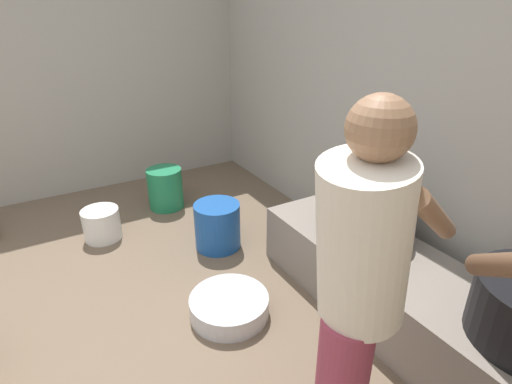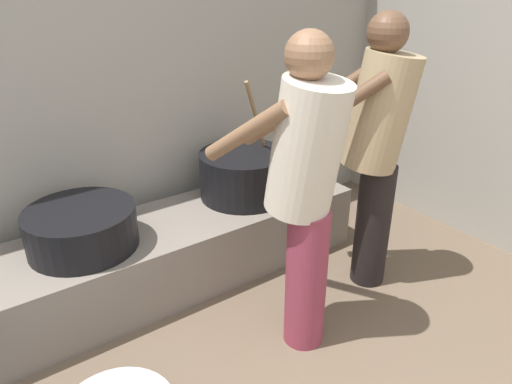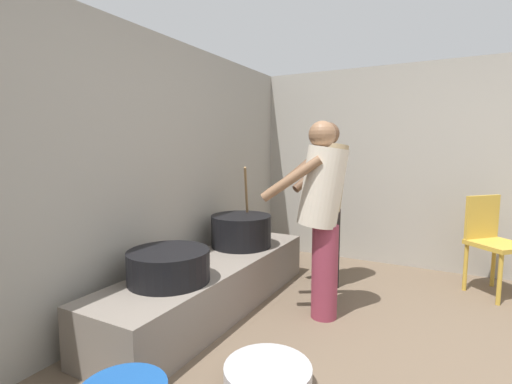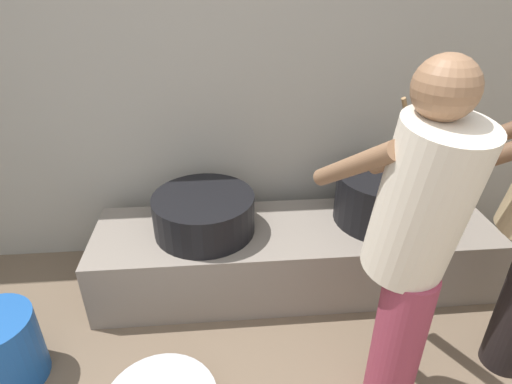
{
  "view_description": "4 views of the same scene",
  "coord_description": "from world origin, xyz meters",
  "px_view_note": "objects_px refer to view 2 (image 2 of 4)",
  "views": [
    {
      "loc": [
        1.63,
        0.2,
        1.73
      ],
      "look_at": [
        0.2,
        1.04,
        0.96
      ],
      "focal_mm": 28.1,
      "sensor_mm": 36.0,
      "label": 1
    },
    {
      "loc": [
        -0.42,
        -0.36,
        1.71
      ],
      "look_at": [
        0.93,
        1.53,
        0.62
      ],
      "focal_mm": 33.04,
      "sensor_mm": 36.0,
      "label": 2
    },
    {
      "loc": [
        -1.81,
        0.2,
        1.31
      ],
      "look_at": [
        0.46,
        1.41,
        1.01
      ],
      "focal_mm": 25.93,
      "sensor_mm": 36.0,
      "label": 3
    },
    {
      "loc": [
        0.19,
        -0.1,
        1.74
      ],
      "look_at": [
        0.32,
        1.4,
        0.9
      ],
      "focal_mm": 29.45,
      "sensor_mm": 36.0,
      "label": 4
    }
  ],
  "objects_px": {
    "cooking_pot_secondary": "(82,228)",
    "cook_in_tan_shirt": "(377,142)",
    "cook_in_cream_shirt": "(305,184)",
    "cooking_pot_main": "(244,174)"
  },
  "relations": [
    {
      "from": "cooking_pot_secondary",
      "to": "cook_in_tan_shirt",
      "type": "xyz_separation_m",
      "value": [
        1.42,
        -0.67,
        0.37
      ]
    },
    {
      "from": "cooking_pot_secondary",
      "to": "cook_in_cream_shirt",
      "type": "relative_size",
      "value": 0.37
    },
    {
      "from": "cooking_pot_main",
      "to": "cooking_pot_secondary",
      "type": "distance_m",
      "value": 1.03
    },
    {
      "from": "cooking_pot_main",
      "to": "cook_in_tan_shirt",
      "type": "bearing_deg",
      "value": -60.99
    },
    {
      "from": "cooking_pot_main",
      "to": "cook_in_cream_shirt",
      "type": "distance_m",
      "value": 0.94
    },
    {
      "from": "cook_in_cream_shirt",
      "to": "cooking_pot_main",
      "type": "bearing_deg",
      "value": 73.61
    },
    {
      "from": "cooking_pot_secondary",
      "to": "cook_in_cream_shirt",
      "type": "distance_m",
      "value": 1.19
    },
    {
      "from": "cook_in_tan_shirt",
      "to": "cooking_pot_secondary",
      "type": "bearing_deg",
      "value": 154.65
    },
    {
      "from": "cooking_pot_secondary",
      "to": "cook_in_cream_shirt",
      "type": "xyz_separation_m",
      "value": [
        0.78,
        -0.83,
        0.35
      ]
    },
    {
      "from": "cooking_pot_secondary",
      "to": "cook_in_tan_shirt",
      "type": "distance_m",
      "value": 1.61
    }
  ]
}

